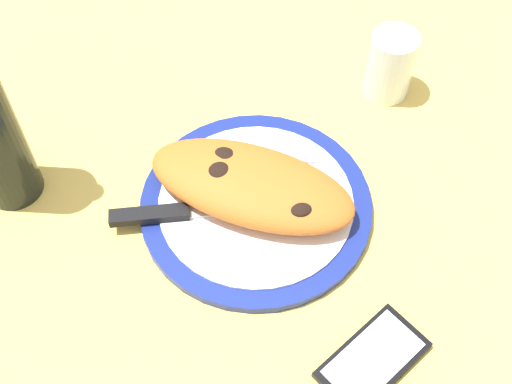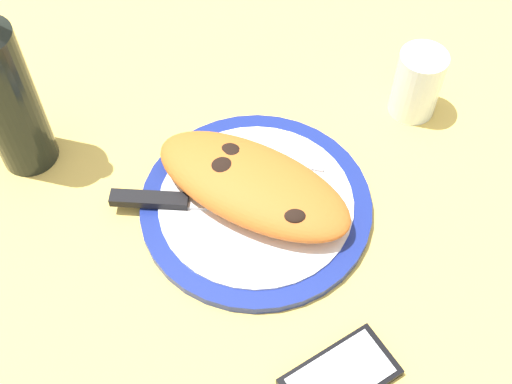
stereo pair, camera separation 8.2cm
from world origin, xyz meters
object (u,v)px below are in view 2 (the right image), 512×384
(knife, at_px, (173,201))
(plate, at_px, (256,205))
(water_glass, at_px, (416,87))
(wine_bottle, at_px, (4,92))
(smartphone, at_px, (340,377))
(calzone, at_px, (252,184))
(fork, at_px, (253,156))

(knife, bearing_deg, plate, -154.86)
(water_glass, distance_m, wine_bottle, 0.53)
(plate, xyz_separation_m, smartphone, (-0.17, 0.17, -0.00))
(knife, bearing_deg, water_glass, -128.40)
(calzone, height_order, knife, calzone)
(fork, relative_size, water_glass, 1.64)
(calzone, xyz_separation_m, knife, (0.09, 0.05, -0.02))
(plate, bearing_deg, wine_bottle, 7.49)
(water_glass, xyz_separation_m, wine_bottle, (0.45, 0.28, 0.08))
(water_glass, bearing_deg, knife, 51.60)
(plate, xyz_separation_m, wine_bottle, (0.31, 0.04, 0.11))
(calzone, bearing_deg, knife, 30.44)
(plate, bearing_deg, smartphone, 135.58)
(plate, xyz_separation_m, fork, (0.03, -0.06, 0.01))
(fork, relative_size, knife, 0.75)
(plate, relative_size, knife, 1.33)
(wine_bottle, bearing_deg, fork, -159.68)
(knife, bearing_deg, smartphone, 154.99)
(smartphone, distance_m, wine_bottle, 0.51)
(knife, distance_m, wine_bottle, 0.24)
(fork, relative_size, smartphone, 1.19)
(plate, xyz_separation_m, knife, (0.09, 0.04, 0.01))
(plate, distance_m, water_glass, 0.28)
(wine_bottle, bearing_deg, water_glass, -147.47)
(calzone, relative_size, smartphone, 1.99)
(calzone, height_order, smartphone, calzone)
(water_glass, bearing_deg, fork, 47.56)
(calzone, bearing_deg, water_glass, -120.91)
(plate, height_order, smartphone, plate)
(knife, xyz_separation_m, smartphone, (-0.26, 0.12, -0.02))
(calzone, distance_m, fork, 0.06)
(plate, distance_m, knife, 0.10)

